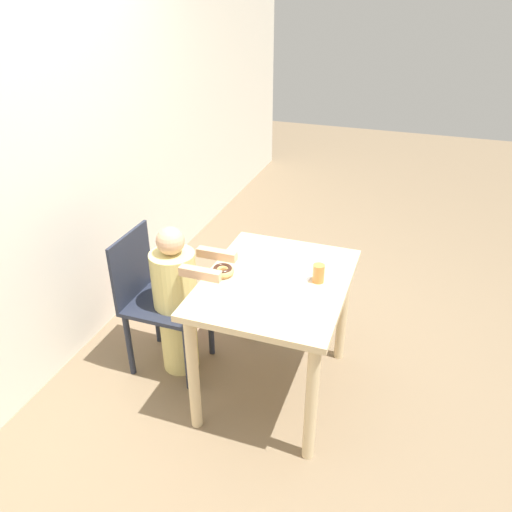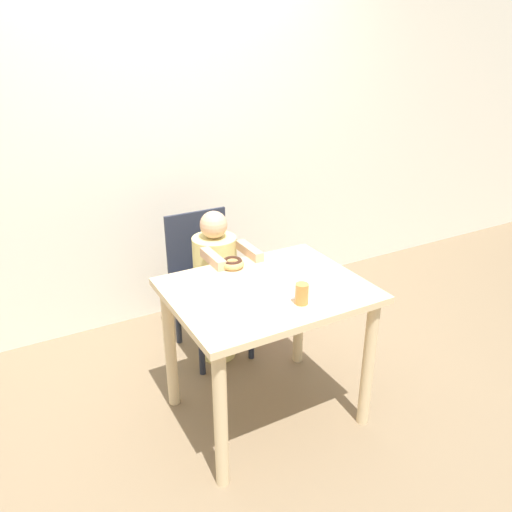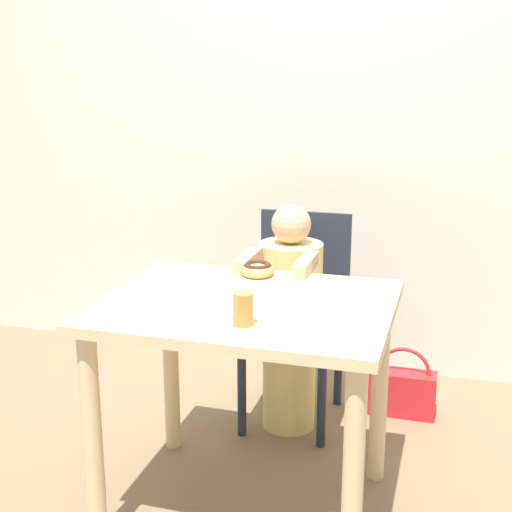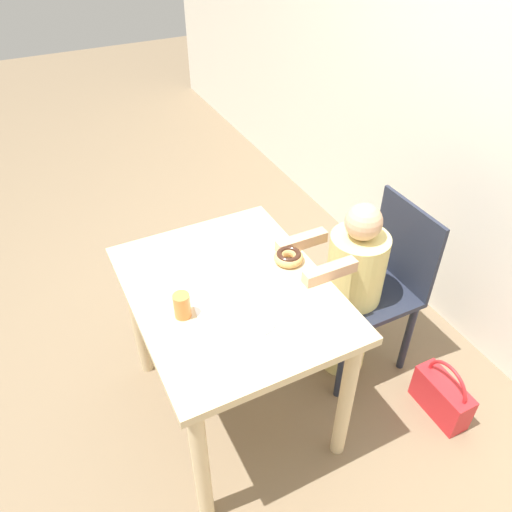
{
  "view_description": "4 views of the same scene",
  "coord_description": "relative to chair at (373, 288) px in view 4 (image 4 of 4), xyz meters",
  "views": [
    {
      "loc": [
        -2.1,
        -0.63,
        2.11
      ],
      "look_at": [
        -0.0,
        0.11,
        0.87
      ],
      "focal_mm": 35.0,
      "sensor_mm": 36.0,
      "label": 1
    },
    {
      "loc": [
        -1.07,
        -1.81,
        1.83
      ],
      "look_at": [
        -0.0,
        0.11,
        0.87
      ],
      "focal_mm": 35.0,
      "sensor_mm": 36.0,
      "label": 2
    },
    {
      "loc": [
        0.63,
        -2.05,
        1.47
      ],
      "look_at": [
        -0.0,
        0.11,
        0.87
      ],
      "focal_mm": 50.0,
      "sensor_mm": 36.0,
      "label": 3
    },
    {
      "loc": [
        1.3,
        -0.54,
        2.03
      ],
      "look_at": [
        -0.0,
        0.11,
        0.87
      ],
      "focal_mm": 35.0,
      "sensor_mm": 36.0,
      "label": 4
    }
  ],
  "objects": [
    {
      "name": "ground_plane",
      "position": [
        0.0,
        -0.72,
        -0.46
      ],
      "size": [
        12.0,
        12.0,
        0.0
      ],
      "primitive_type": "plane",
      "color": "#7A664C"
    },
    {
      "name": "dining_table",
      "position": [
        0.0,
        -0.72,
        0.16
      ],
      "size": [
        0.92,
        0.73,
        0.75
      ],
      "color": "beige",
      "rests_on": "ground_plane"
    },
    {
      "name": "chair",
      "position": [
        0.0,
        0.0,
        0.0
      ],
      "size": [
        0.39,
        0.45,
        0.87
      ],
      "color": "#232838",
      "rests_on": "ground_plane"
    },
    {
      "name": "child_figure",
      "position": [
        -0.0,
        -0.13,
        0.01
      ],
      "size": [
        0.27,
        0.47,
        0.95
      ],
      "color": "#E0D17F",
      "rests_on": "ground_plane"
    },
    {
      "name": "donut",
      "position": [
        -0.04,
        -0.44,
        0.31
      ],
      "size": [
        0.12,
        0.12,
        0.05
      ],
      "color": "tan",
      "rests_on": "dining_table"
    },
    {
      "name": "napkin",
      "position": [
        -0.03,
        -0.71,
        0.29
      ],
      "size": [
        0.36,
        0.36,
        0.0
      ],
      "color": "white",
      "rests_on": "dining_table"
    },
    {
      "name": "handbag",
      "position": [
        0.45,
        0.11,
        -0.35
      ],
      "size": [
        0.28,
        0.11,
        0.31
      ],
      "color": "red",
      "rests_on": "ground_plane"
    },
    {
      "name": "cup",
      "position": [
        0.05,
        -0.93,
        0.34
      ],
      "size": [
        0.06,
        0.06,
        0.1
      ],
      "color": "orange",
      "rests_on": "dining_table"
    },
    {
      "name": "plate",
      "position": [
        0.18,
        -0.72,
        0.29
      ],
      "size": [
        0.18,
        0.18,
        0.01
      ],
      "color": "white",
      "rests_on": "dining_table"
    }
  ]
}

